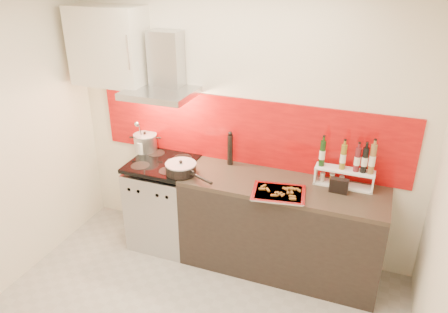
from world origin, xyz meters
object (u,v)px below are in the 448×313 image
at_px(range_stove, 164,204).
at_px(counter, 281,227).
at_px(pepper_mill, 230,149).
at_px(stock_pot, 146,142).
at_px(saute_pan, 181,168).
at_px(baking_tray, 279,193).

distance_m(range_stove, counter, 1.20).
bearing_deg(pepper_mill, stock_pot, -178.77).
height_order(range_stove, pepper_mill, pepper_mill).
height_order(counter, saute_pan, saute_pan).
bearing_deg(stock_pot, range_stove, -33.99).
distance_m(counter, saute_pan, 1.06).
distance_m(range_stove, stock_pot, 0.65).
bearing_deg(pepper_mill, range_stove, -161.59).
xyz_separation_m(pepper_mill, baking_tray, (0.58, -0.39, -0.15)).
relative_size(counter, baking_tray, 3.67).
height_order(range_stove, stock_pot, stock_pot).
relative_size(stock_pot, saute_pan, 0.45).
bearing_deg(stock_pot, baking_tray, -14.08).
distance_m(range_stove, saute_pan, 0.61).
height_order(range_stove, saute_pan, saute_pan).
relative_size(saute_pan, baking_tray, 1.06).
bearing_deg(counter, range_stove, -179.77).
relative_size(pepper_mill, baking_tray, 0.69).
bearing_deg(range_stove, counter, 0.23).
bearing_deg(saute_pan, pepper_mill, 46.30).
bearing_deg(saute_pan, baking_tray, -2.34).
bearing_deg(counter, baking_tray, -88.15).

